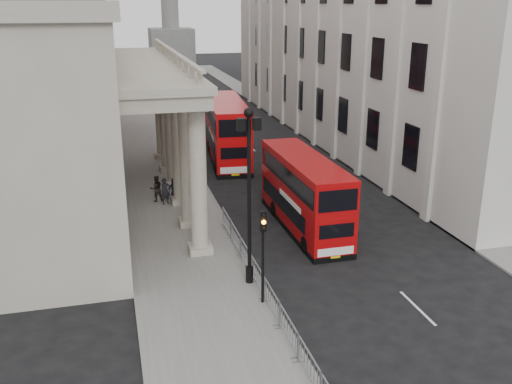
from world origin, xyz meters
The scene contains 18 objects.
ground centered at (0.00, 0.00, 0.00)m, with size 260.00×260.00×0.00m, color black.
sidewalk_west centered at (-3.00, 30.00, 0.06)m, with size 6.00×140.00×0.12m, color slate.
sidewalk_east centered at (13.50, 30.00, 0.06)m, with size 3.00×140.00×0.12m, color slate.
kerb centered at (-0.05, 30.00, 0.07)m, with size 0.20×140.00×0.14m, color slate.
portico_building centered at (-10.50, 18.00, 6.00)m, with size 9.00×28.00×12.00m, color #9F9685.
brick_building centered at (-10.50, 48.00, 11.00)m, with size 9.00×32.00×22.00m, color maroon.
west_building_far centered at (-10.50, 80.00, 10.00)m, with size 9.00×30.00×20.00m, color #9F9685.
east_building centered at (16.00, 32.00, 12.50)m, with size 8.00×55.00×25.00m, color beige.
lamp_post_south centered at (-0.60, 4.00, 4.91)m, with size 1.05×0.44×8.32m.
lamp_post_mid centered at (-0.60, 20.00, 4.91)m, with size 1.05×0.44×8.32m.
lamp_post_north centered at (-0.60, 36.00, 4.91)m, with size 1.05×0.44×8.32m.
traffic_light centered at (-0.50, 1.98, 3.11)m, with size 0.28×0.33×4.30m.
crowd_barriers centered at (-0.35, 2.23, 0.67)m, with size 0.50×18.75×1.10m.
bus_near centered at (4.22, 10.15, 2.24)m, with size 2.48×9.95×4.29m.
bus_far centered at (2.99, 26.37, 2.60)m, with size 3.87×11.75×4.98m.
pedestrian_a centered at (-3.26, 16.04, 1.00)m, with size 0.64×0.42×1.76m, color black.
pedestrian_b centered at (-3.81, 16.76, 1.00)m, with size 0.85×0.67×1.76m, color #292521.
pedestrian_c centered at (-2.63, 16.69, 0.88)m, with size 0.75×0.49×1.53m, color black.
Camera 1 is at (-6.40, -19.59, 12.76)m, focal length 40.00 mm.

